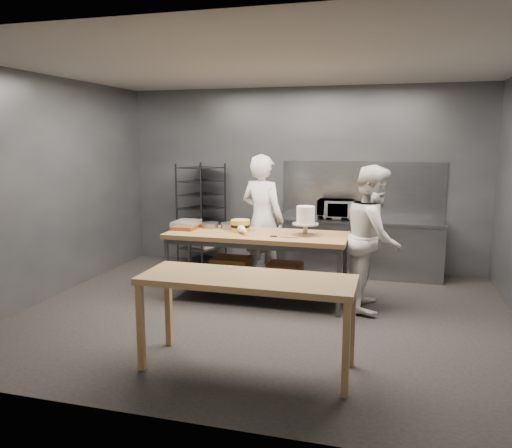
% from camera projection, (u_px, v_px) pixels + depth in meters
% --- Properties ---
extents(ground, '(6.00, 6.00, 0.00)m').
position_uv_depth(ground, '(263.00, 314.00, 6.23)').
color(ground, black).
rests_on(ground, ground).
extents(back_wall, '(6.00, 0.04, 3.00)m').
position_uv_depth(back_wall, '(301.00, 179.00, 8.35)').
color(back_wall, '#4C4F54').
rests_on(back_wall, ground).
extents(work_table, '(2.40, 0.90, 0.92)m').
position_uv_depth(work_table, '(256.00, 258.00, 6.72)').
color(work_table, brown).
rests_on(work_table, ground).
extents(near_counter, '(2.00, 0.70, 0.90)m').
position_uv_depth(near_counter, '(247.00, 286.00, 4.63)').
color(near_counter, olive).
rests_on(near_counter, ground).
extents(back_counter, '(2.60, 0.60, 0.90)m').
position_uv_depth(back_counter, '(358.00, 247.00, 7.96)').
color(back_counter, slate).
rests_on(back_counter, ground).
extents(splashback_panel, '(2.60, 0.02, 0.90)m').
position_uv_depth(splashback_panel, '(362.00, 189.00, 8.10)').
color(splashback_panel, slate).
rests_on(splashback_panel, back_counter).
extents(speed_rack, '(0.79, 0.82, 1.75)m').
position_uv_depth(speed_rack, '(201.00, 216.00, 8.51)').
color(speed_rack, black).
rests_on(speed_rack, ground).
extents(chef_behind, '(0.82, 0.67, 1.94)m').
position_uv_depth(chef_behind, '(262.00, 220.00, 7.41)').
color(chef_behind, white).
rests_on(chef_behind, ground).
extents(chef_right, '(0.70, 0.89, 1.84)m').
position_uv_depth(chef_right, '(373.00, 238.00, 6.33)').
color(chef_right, silver).
rests_on(chef_right, ground).
extents(microwave, '(0.54, 0.37, 0.30)m').
position_uv_depth(microwave, '(335.00, 209.00, 7.96)').
color(microwave, black).
rests_on(microwave, back_counter).
extents(frosted_cake_stand, '(0.34, 0.34, 0.38)m').
position_uv_depth(frosted_cake_stand, '(306.00, 217.00, 6.45)').
color(frosted_cake_stand, '#A69C85').
rests_on(frosted_cake_stand, work_table).
extents(layer_cake, '(0.26, 0.26, 0.16)m').
position_uv_depth(layer_cake, '(240.00, 226.00, 6.74)').
color(layer_cake, gold).
rests_on(layer_cake, work_table).
extents(cake_pans, '(0.56, 0.31, 0.07)m').
position_uv_depth(cake_pans, '(222.00, 225.00, 7.00)').
color(cake_pans, gray).
rests_on(cake_pans, work_table).
extents(piping_bag, '(0.30, 0.39, 0.12)m').
position_uv_depth(piping_bag, '(244.00, 230.00, 6.51)').
color(piping_bag, white).
rests_on(piping_bag, work_table).
extents(offset_spatula, '(0.36, 0.02, 0.02)m').
position_uv_depth(offset_spatula, '(280.00, 237.00, 6.36)').
color(offset_spatula, slate).
rests_on(offset_spatula, work_table).
extents(pastry_clamshells, '(0.31, 0.43, 0.11)m').
position_uv_depth(pastry_clamshells, '(186.00, 225.00, 6.96)').
color(pastry_clamshells, '#94501D').
rests_on(pastry_clamshells, work_table).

